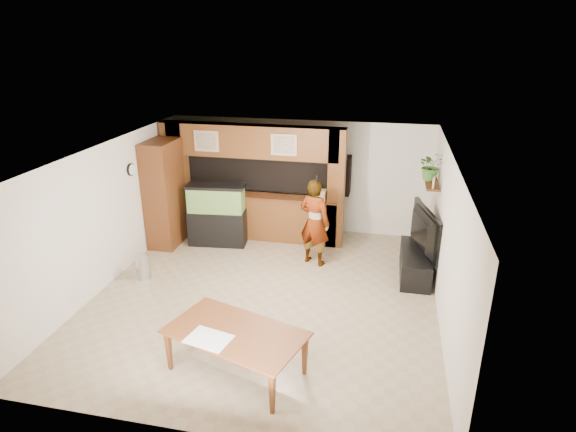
% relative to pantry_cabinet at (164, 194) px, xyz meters
% --- Properties ---
extents(floor, '(6.50, 6.50, 0.00)m').
position_rel_pantry_cabinet_xyz_m(floor, '(2.70, -1.76, -1.16)').
color(floor, tan).
rests_on(floor, ground).
extents(ceiling, '(6.50, 6.50, 0.00)m').
position_rel_pantry_cabinet_xyz_m(ceiling, '(2.70, -1.76, 1.44)').
color(ceiling, white).
rests_on(ceiling, wall_back).
extents(wall_back, '(6.00, 0.00, 6.00)m').
position_rel_pantry_cabinet_xyz_m(wall_back, '(2.70, 1.49, 0.14)').
color(wall_back, silver).
rests_on(wall_back, floor).
extents(wall_left, '(0.00, 6.50, 6.50)m').
position_rel_pantry_cabinet_xyz_m(wall_left, '(-0.30, -1.76, 0.14)').
color(wall_left, silver).
rests_on(wall_left, floor).
extents(wall_right, '(0.00, 6.50, 6.50)m').
position_rel_pantry_cabinet_xyz_m(wall_right, '(5.70, -1.76, 0.14)').
color(wall_right, silver).
rests_on(wall_right, floor).
extents(partition, '(4.20, 0.99, 2.60)m').
position_rel_pantry_cabinet_xyz_m(partition, '(1.75, 0.87, 0.15)').
color(partition, brown).
rests_on(partition, floor).
extents(wall_clock, '(0.05, 0.25, 0.25)m').
position_rel_pantry_cabinet_xyz_m(wall_clock, '(-0.27, -0.76, 0.74)').
color(wall_clock, black).
rests_on(wall_clock, wall_left).
extents(wall_shelf, '(0.25, 0.90, 0.04)m').
position_rel_pantry_cabinet_xyz_m(wall_shelf, '(5.55, 0.19, 0.54)').
color(wall_shelf, brown).
rests_on(wall_shelf, wall_right).
extents(pantry_cabinet, '(0.58, 0.95, 2.32)m').
position_rel_pantry_cabinet_xyz_m(pantry_cabinet, '(0.00, 0.00, 0.00)').
color(pantry_cabinet, brown).
rests_on(pantry_cabinet, floor).
extents(trash_can, '(0.27, 0.27, 0.49)m').
position_rel_pantry_cabinet_xyz_m(trash_can, '(0.25, -1.63, -0.91)').
color(trash_can, '#B2B2B7').
rests_on(trash_can, floor).
extents(aquarium, '(1.24, 0.47, 1.38)m').
position_rel_pantry_cabinet_xyz_m(aquarium, '(1.11, 0.19, -0.49)').
color(aquarium, black).
rests_on(aquarium, floor).
extents(tv_stand, '(0.55, 1.50, 0.50)m').
position_rel_pantry_cabinet_xyz_m(tv_stand, '(5.35, -0.41, -0.91)').
color(tv_stand, black).
rests_on(tv_stand, floor).
extents(television, '(0.58, 1.49, 0.86)m').
position_rel_pantry_cabinet_xyz_m(television, '(5.35, -0.41, -0.23)').
color(television, black).
rests_on(television, tv_stand).
extents(photo_frame, '(0.06, 0.16, 0.21)m').
position_rel_pantry_cabinet_xyz_m(photo_frame, '(5.55, -0.15, 0.67)').
color(photo_frame, tan).
rests_on(photo_frame, wall_shelf).
extents(potted_plant, '(0.65, 0.61, 0.57)m').
position_rel_pantry_cabinet_xyz_m(potted_plant, '(5.52, 0.37, 0.85)').
color(potted_plant, '#3C6F2C').
rests_on(potted_plant, wall_shelf).
extents(person, '(0.76, 0.64, 1.79)m').
position_rel_pantry_cabinet_xyz_m(person, '(3.35, -0.29, -0.26)').
color(person, tan).
rests_on(person, floor).
extents(microphone, '(0.04, 0.10, 0.16)m').
position_rel_pantry_cabinet_xyz_m(microphone, '(3.40, -0.45, 0.68)').
color(microphone, black).
rests_on(microphone, person).
extents(dining_table, '(2.10, 1.56, 0.66)m').
position_rel_pantry_cabinet_xyz_m(dining_table, '(2.82, -3.89, -0.83)').
color(dining_table, brown).
rests_on(dining_table, floor).
extents(newspaper_a, '(0.66, 0.54, 0.01)m').
position_rel_pantry_cabinet_xyz_m(newspaper_a, '(2.54, -4.09, -0.50)').
color(newspaper_a, silver).
rests_on(newspaper_a, dining_table).
extents(counter_box, '(0.33, 0.23, 0.21)m').
position_rel_pantry_cabinet_xyz_m(counter_box, '(3.28, 0.69, -0.01)').
color(counter_box, tan).
rests_on(counter_box, partition).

